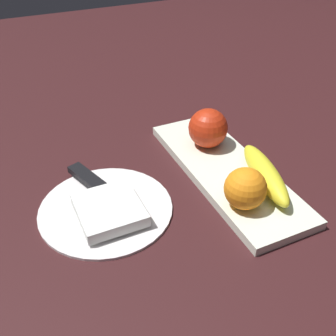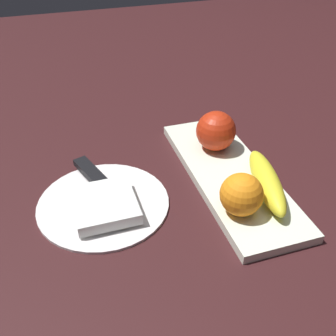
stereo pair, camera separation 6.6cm
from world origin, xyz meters
The scene contains 8 objects.
ground_plane centered at (0.00, 0.00, 0.00)m, with size 2.40×2.40×0.00m, color #341617.
fruit_tray centered at (0.00, 0.02, 0.01)m, with size 0.37×0.13×0.02m, color silver.
apple centered at (-0.08, 0.03, 0.05)m, with size 0.07×0.07×0.07m, color red.
banana centered at (0.06, 0.05, 0.04)m, with size 0.17×0.04×0.04m, color yellow.
orange_near_apple centered at (0.10, -0.01, 0.05)m, with size 0.07×0.07×0.07m, color orange.
dinner_plate centered at (0.00, -0.21, 0.00)m, with size 0.22×0.22×0.01m, color white.
folded_napkin centered at (0.02, -0.21, 0.02)m, with size 0.10×0.10×0.02m, color white.
knife centered at (-0.06, -0.21, 0.01)m, with size 0.18×0.08×0.01m.
Camera 1 is at (0.47, -0.31, 0.43)m, focal length 42.27 mm.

